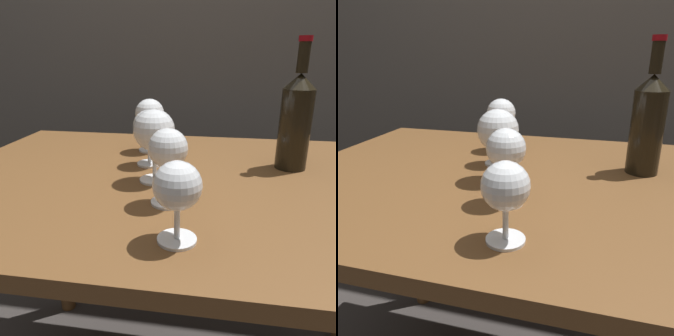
% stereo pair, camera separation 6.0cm
% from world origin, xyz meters
% --- Properties ---
extents(dining_table, '(1.18, 0.78, 0.74)m').
position_xyz_m(dining_table, '(0.00, 0.00, 0.63)').
color(dining_table, brown).
rests_on(dining_table, ground_plane).
extents(wine_glass_rose, '(0.07, 0.07, 0.13)m').
position_xyz_m(wine_glass_rose, '(-0.00, -0.27, 0.82)').
color(wine_glass_rose, white).
rests_on(wine_glass_rose, dining_table).
extents(wine_glass_port, '(0.07, 0.07, 0.14)m').
position_xyz_m(wine_glass_port, '(-0.03, -0.15, 0.84)').
color(wine_glass_port, white).
rests_on(wine_glass_port, dining_table).
extents(wine_glass_pinot, '(0.09, 0.09, 0.16)m').
position_xyz_m(wine_glass_pinot, '(-0.08, -0.04, 0.85)').
color(wine_glass_pinot, white).
rests_on(wine_glass_pinot, dining_table).
extents(wine_glass_merlot, '(0.08, 0.08, 0.14)m').
position_xyz_m(wine_glass_merlot, '(-0.12, 0.07, 0.83)').
color(wine_glass_merlot, white).
rests_on(wine_glass_merlot, dining_table).
extents(wine_glass_white, '(0.08, 0.08, 0.15)m').
position_xyz_m(wine_glass_white, '(-0.14, 0.20, 0.84)').
color(wine_glass_white, white).
rests_on(wine_glass_white, dining_table).
extents(wine_bottle, '(0.07, 0.07, 0.30)m').
position_xyz_m(wine_bottle, '(0.23, 0.10, 0.85)').
color(wine_bottle, black).
rests_on(wine_bottle, dining_table).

